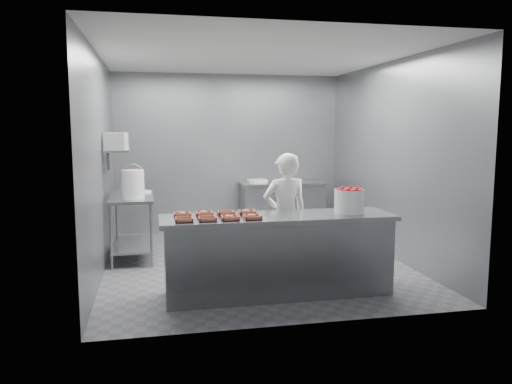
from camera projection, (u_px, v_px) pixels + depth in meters
floor at (254, 262)px, 6.94m from camera, size 4.50×4.50×0.00m
ceiling at (254, 56)px, 6.58m from camera, size 4.50×4.50×0.00m
wall_back at (229, 154)px, 8.95m from camera, size 4.00×0.04×2.80m
wall_left at (101, 164)px, 6.36m from camera, size 0.04×4.50×2.80m
wall_right at (390, 160)px, 7.16m from camera, size 0.04×4.50×2.80m
service_counter at (278, 255)px, 5.57m from camera, size 2.60×0.70×0.90m
prep_table at (133, 217)px, 7.12m from camera, size 0.60×1.20×0.90m
back_counter at (282, 207)px, 8.91m from camera, size 1.50×0.60×0.90m
wall_shelf at (118, 150)px, 6.96m from camera, size 0.35×0.90×0.03m
tray_0 at (184, 220)px, 5.15m from camera, size 0.19×0.18×0.04m
tray_1 at (207, 219)px, 5.20m from camera, size 0.19×0.18×0.04m
tray_2 at (230, 218)px, 5.25m from camera, size 0.19×0.18×0.06m
tray_3 at (252, 217)px, 5.30m from camera, size 0.19×0.18×0.06m
tray_4 at (182, 214)px, 5.45m from camera, size 0.19×0.18×0.06m
tray_5 at (204, 213)px, 5.50m from camera, size 0.19×0.18×0.06m
tray_6 at (226, 213)px, 5.55m from camera, size 0.19×0.18×0.04m
tray_7 at (247, 212)px, 5.60m from camera, size 0.19×0.18×0.06m
worker at (285, 216)px, 6.16m from camera, size 0.60×0.42×1.56m
strawberry_tub at (349, 200)px, 5.66m from camera, size 0.33×0.33×0.28m
glaze_bucket at (133, 184)px, 6.78m from camera, size 0.32×0.31×0.47m
bucket_lid at (142, 192)px, 7.45m from camera, size 0.38×0.38×0.02m
rag at (135, 191)px, 7.51m from camera, size 0.18×0.17×0.02m
appliance at (116, 141)px, 6.68m from camera, size 0.31×0.34×0.23m
paper_stack at (257, 181)px, 8.76m from camera, size 0.33×0.26×0.06m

